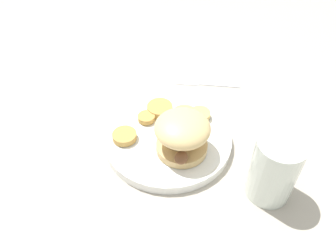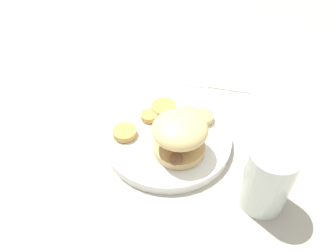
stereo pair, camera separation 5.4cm
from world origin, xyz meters
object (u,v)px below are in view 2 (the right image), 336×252
at_px(dinner_plate, 168,138).
at_px(sandwich, 180,135).
at_px(fork, 217,86).
at_px(drinking_glass, 267,179).

height_order(dinner_plate, sandwich, sandwich).
xyz_separation_m(dinner_plate, fork, (-0.22, -0.04, -0.01)).
relative_size(sandwich, drinking_glass, 0.88).
distance_m(dinner_plate, sandwich, 0.07).
relative_size(dinner_plate, sandwich, 2.34).
bearing_deg(sandwich, fork, -159.92).
xyz_separation_m(sandwich, fork, (-0.23, -0.08, -0.06)).
bearing_deg(fork, dinner_plate, 10.68).
relative_size(sandwich, fork, 0.75).
distance_m(sandwich, fork, 0.25).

